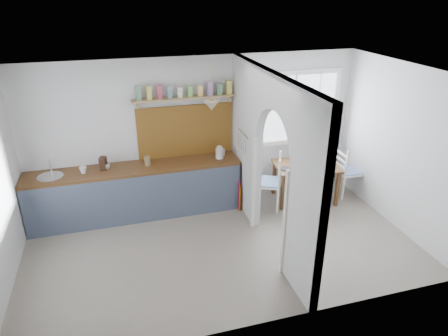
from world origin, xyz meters
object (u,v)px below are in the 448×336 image
object	(u,v)px
kettle	(219,152)
vase	(308,155)
dining_table	(305,182)
chair_right	(349,170)
chair_left	(267,181)

from	to	relation	value
kettle	vase	size ratio (longest dim) A/B	0.99
dining_table	kettle	bearing A→B (deg)	178.04
chair_right	kettle	size ratio (longest dim) A/B	4.54
kettle	vase	xyz separation A→B (m)	(1.67, -0.08, -0.20)
dining_table	vase	world-z (taller)	vase
vase	chair_right	bearing A→B (deg)	-15.68
dining_table	chair_right	xyz separation A→B (m)	(0.89, -0.02, 0.14)
vase	chair_left	bearing A→B (deg)	-164.38
dining_table	chair_right	size ratio (longest dim) A/B	1.13
dining_table	kettle	world-z (taller)	kettle
chair_left	chair_right	bearing A→B (deg)	115.95
kettle	chair_right	bearing A→B (deg)	-27.03
chair_left	dining_table	bearing A→B (deg)	119.09
kettle	vase	distance (m)	1.68
dining_table	kettle	size ratio (longest dim) A/B	5.14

